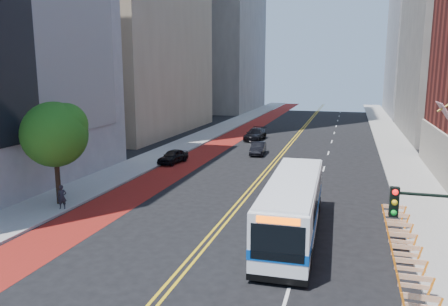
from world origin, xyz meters
The scene contains 15 objects.
ground centered at (0.00, 0.00, 0.00)m, with size 160.00×160.00×0.00m, color black.
sidewalk_left centered at (-12.00, 30.00, 0.07)m, with size 4.00×140.00×0.15m, color gray.
sidewalk_right centered at (12.00, 30.00, 0.07)m, with size 4.00×140.00×0.15m, color gray.
bus_lane_paint centered at (-8.10, 30.00, 0.00)m, with size 3.60×140.00×0.01m, color maroon.
center_line_inner centered at (-0.18, 30.00, 0.00)m, with size 0.14×140.00×0.01m, color gold.
center_line_outer centered at (0.18, 30.00, 0.00)m, with size 0.14×140.00×0.01m, color gold.
lane_dashes centered at (4.80, 38.00, 0.01)m, with size 0.14×98.20×0.01m.
construction_barriers centered at (9.60, 3.42, 0.68)m, with size 1.42×10.91×1.00m.
street_tree centered at (-11.24, 6.04, 4.91)m, with size 4.20×4.20×6.70m.
traffic_signal centered at (9.41, -3.51, 3.72)m, with size 2.21×0.34×5.07m.
transit_bus centered at (4.15, 4.88, 1.67)m, with size 2.84×11.70×3.20m.
car_a centered at (-9.30, 20.53, 0.66)m, with size 1.55×3.85×1.31m, color black.
car_b centered at (-2.35, 27.16, 0.65)m, with size 1.38×3.97×1.31m, color black.
car_c centered at (-4.69, 36.59, 0.74)m, with size 2.07×5.10×1.48m, color black.
pedestrian centered at (-10.40, 5.10, 0.92)m, with size 0.56×0.37×1.54m, color black.
Camera 1 is at (6.84, -17.55, 8.79)m, focal length 35.00 mm.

